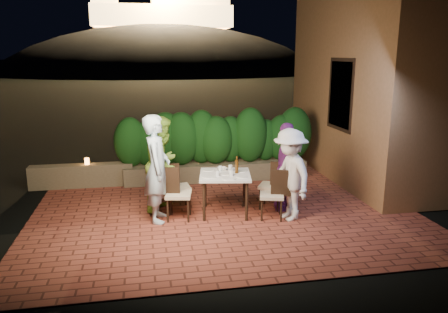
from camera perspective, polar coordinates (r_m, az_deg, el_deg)
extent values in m
plane|color=black|center=(8.02, 0.36, -7.79)|extent=(400.00, 400.00, 0.00)
cube|color=brown|center=(8.50, -0.28, -6.94)|extent=(7.00, 6.00, 0.15)
cube|color=#A16C3F|center=(10.62, 17.98, 10.71)|extent=(1.60, 5.00, 5.00)
cube|color=black|center=(9.85, 15.12, 7.82)|extent=(0.08, 1.00, 1.40)
cube|color=black|center=(9.84, 15.07, 7.82)|extent=(0.06, 1.15, 1.55)
cube|color=brown|center=(10.14, -1.00, -1.93)|extent=(4.20, 0.55, 0.40)
cube|color=brown|center=(10.09, -18.07, -2.39)|extent=(2.20, 0.30, 0.50)
ellipsoid|color=black|center=(67.78, -7.73, 7.45)|extent=(52.00, 40.00, 22.00)
cylinder|color=white|center=(7.68, -1.95, -2.65)|extent=(0.24, 0.24, 0.01)
cylinder|color=white|center=(8.12, -2.09, -1.77)|extent=(0.22, 0.22, 0.01)
cylinder|color=white|center=(7.69, 2.35, -2.66)|extent=(0.20, 0.20, 0.01)
cylinder|color=white|center=(8.06, 2.28, -1.89)|extent=(0.21, 0.21, 0.01)
cylinder|color=white|center=(7.88, 0.15, -2.23)|extent=(0.23, 0.23, 0.01)
cylinder|color=white|center=(7.57, 0.69, -2.89)|extent=(0.25, 0.25, 0.01)
cylinder|color=silver|center=(7.73, -0.85, -2.21)|extent=(0.06, 0.06, 0.10)
cylinder|color=silver|center=(8.05, -0.50, -1.57)|extent=(0.06, 0.06, 0.10)
cylinder|color=silver|center=(7.74, 0.98, -2.14)|extent=(0.07, 0.07, 0.11)
cylinder|color=silver|center=(8.03, 0.84, -1.52)|extent=(0.07, 0.07, 0.12)
imported|color=white|center=(8.14, -0.25, -1.61)|extent=(0.21, 0.21, 0.04)
imported|color=silver|center=(7.59, -8.74, -1.58)|extent=(0.53, 0.73, 1.88)
imported|color=#96CD40|center=(8.14, -7.92, -0.95)|extent=(0.99, 1.07, 1.76)
imported|color=white|center=(7.68, 8.59, -2.37)|extent=(0.83, 1.16, 1.62)
imported|color=#6F2776|center=(8.19, 8.10, -1.28)|extent=(0.58, 1.03, 1.65)
cylinder|color=orange|center=(9.99, -17.47, -0.60)|extent=(0.10, 0.10, 0.14)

